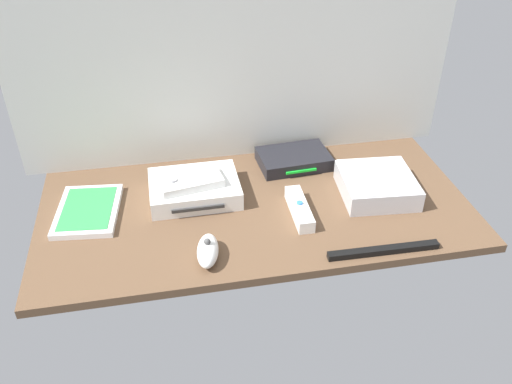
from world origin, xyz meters
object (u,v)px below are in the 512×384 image
object	(u,v)px
sensor_bar	(383,250)
game_console	(194,189)
game_case	(88,211)
remote_wand	(299,209)
network_router	(294,159)
remote_nunchuk	(208,251)
remote_classic_pad	(190,181)
mini_computer	(377,185)

from	to	relation	value
sensor_bar	game_console	bearing A→B (deg)	143.77
game_case	remote_wand	distance (cm)	48.48
remote_wand	sensor_bar	distance (cm)	21.46
network_router	remote_nunchuk	world-z (taller)	remote_nunchuk
game_console	remote_classic_pad	world-z (taller)	remote_classic_pad
game_console	network_router	size ratio (longest dim) A/B	1.13
game_console	mini_computer	distance (cm)	43.69
remote_classic_pad	sensor_bar	world-z (taller)	remote_classic_pad
remote_nunchuk	sensor_bar	bearing A→B (deg)	1.32
game_case	network_router	distance (cm)	52.89
remote_nunchuk	sensor_bar	xyz separation A→B (cm)	(36.13, -5.29, -1.34)
mini_computer	game_case	size ratio (longest dim) A/B	0.90
network_router	mini_computer	bearing A→B (deg)	-49.77
remote_nunchuk	sensor_bar	distance (cm)	36.54
remote_wand	remote_classic_pad	xyz separation A→B (cm)	(-23.73, 10.33, 3.90)
game_console	network_router	bearing A→B (deg)	19.23
mini_computer	game_case	distance (cm)	68.05
game_console	mini_computer	size ratio (longest dim) A/B	1.15
remote_nunchuk	game_case	bearing A→B (deg)	150.49
mini_computer	remote_classic_pad	world-z (taller)	remote_classic_pad
game_case	remote_classic_pad	size ratio (longest dim) A/B	1.31
network_router	remote_wand	xyz separation A→B (cm)	(-4.02, -21.23, -0.19)
remote_nunchuk	mini_computer	bearing A→B (deg)	29.66
sensor_bar	network_router	bearing A→B (deg)	105.84
game_console	remote_classic_pad	distance (cm)	3.59
game_console	remote_wand	world-z (taller)	game_console
remote_classic_pad	sensor_bar	xyz separation A→B (cm)	(37.58, -26.71, -4.71)
game_case	remote_nunchuk	distance (cm)	32.61
mini_computer	remote_classic_pad	distance (cm)	44.51
mini_computer	remote_classic_pad	bearing A→B (deg)	172.34
sensor_bar	remote_nunchuk	bearing A→B (deg)	172.87
remote_wand	remote_nunchuk	bearing A→B (deg)	-152.65
game_case	network_router	xyz separation A→B (cm)	(51.56, 11.75, 0.94)
game_case	remote_classic_pad	world-z (taller)	remote_classic_pad
game_console	game_case	xyz separation A→B (cm)	(-24.76, -2.17, -1.44)
remote_classic_pad	sensor_bar	bearing A→B (deg)	-45.53
network_router	game_case	bearing A→B (deg)	-171.02
mini_computer	sensor_bar	distance (cm)	21.86
mini_computer	sensor_bar	bearing A→B (deg)	-107.23
mini_computer	network_router	distance (cm)	23.42
game_case	remote_classic_pad	xyz separation A→B (cm)	(23.81, 0.85, 4.65)
game_console	remote_wand	bearing A→B (deg)	-27.52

